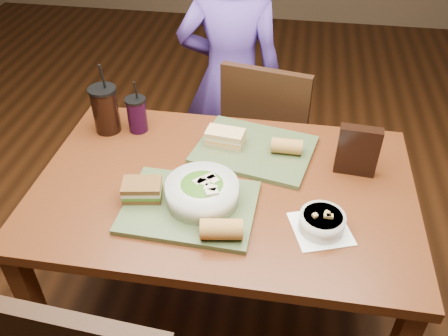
{
  "coord_description": "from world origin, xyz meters",
  "views": [
    {
      "loc": [
        0.2,
        -1.23,
        1.81
      ],
      "look_at": [
        0.0,
        0.0,
        0.82
      ],
      "focal_mm": 38.0,
      "sensor_mm": 36.0,
      "label": 1
    }
  ],
  "objects_px": {
    "cup_berry": "(137,114)",
    "dining_table": "(224,203)",
    "baguette_far": "(287,146)",
    "chip_bag": "(358,151)",
    "tray_near": "(190,207)",
    "baguette_near": "(221,229)",
    "tray_far": "(254,150)",
    "cup_cola": "(105,109)",
    "diner": "(230,80)",
    "sandwich_far": "(225,137)",
    "soup_bowl": "(322,222)",
    "chair_far": "(264,137)",
    "salad_bowl": "(202,191)",
    "sandwich_near": "(142,190)"
  },
  "relations": [
    {
      "from": "salad_bowl",
      "to": "sandwich_near",
      "type": "height_order",
      "value": "salad_bowl"
    },
    {
      "from": "tray_far",
      "to": "salad_bowl",
      "type": "xyz_separation_m",
      "value": [
        -0.14,
        -0.32,
        0.05
      ]
    },
    {
      "from": "sandwich_far",
      "to": "baguette_near",
      "type": "xyz_separation_m",
      "value": [
        0.07,
        -0.48,
        0.0
      ]
    },
    {
      "from": "soup_bowl",
      "to": "chip_bag",
      "type": "bearing_deg",
      "value": 69.68
    },
    {
      "from": "cup_berry",
      "to": "chip_bag",
      "type": "relative_size",
      "value": 1.18
    },
    {
      "from": "diner",
      "to": "sandwich_near",
      "type": "relative_size",
      "value": 10.2
    },
    {
      "from": "diner",
      "to": "sandwich_far",
      "type": "distance_m",
      "value": 0.63
    },
    {
      "from": "chair_far",
      "to": "chip_bag",
      "type": "distance_m",
      "value": 0.71
    },
    {
      "from": "baguette_far",
      "to": "chip_bag",
      "type": "bearing_deg",
      "value": -12.13
    },
    {
      "from": "cup_cola",
      "to": "chip_bag",
      "type": "bearing_deg",
      "value": -6.87
    },
    {
      "from": "baguette_near",
      "to": "chip_bag",
      "type": "height_order",
      "value": "chip_bag"
    },
    {
      "from": "tray_near",
      "to": "cup_cola",
      "type": "distance_m",
      "value": 0.58
    },
    {
      "from": "tray_near",
      "to": "baguette_near",
      "type": "relative_size",
      "value": 3.33
    },
    {
      "from": "sandwich_far",
      "to": "salad_bowl",
      "type": "bearing_deg",
      "value": -93.92
    },
    {
      "from": "tray_far",
      "to": "baguette_far",
      "type": "relative_size",
      "value": 3.73
    },
    {
      "from": "soup_bowl",
      "to": "salad_bowl",
      "type": "bearing_deg",
      "value": 172.13
    },
    {
      "from": "chip_bag",
      "to": "tray_near",
      "type": "bearing_deg",
      "value": -147.24
    },
    {
      "from": "tray_far",
      "to": "soup_bowl",
      "type": "distance_m",
      "value": 0.45
    },
    {
      "from": "dining_table",
      "to": "sandwich_far",
      "type": "xyz_separation_m",
      "value": [
        -0.03,
        0.21,
        0.14
      ]
    },
    {
      "from": "tray_far",
      "to": "cup_cola",
      "type": "height_order",
      "value": "cup_cola"
    },
    {
      "from": "sandwich_near",
      "to": "tray_near",
      "type": "bearing_deg",
      "value": -5.16
    },
    {
      "from": "tray_near",
      "to": "baguette_far",
      "type": "distance_m",
      "value": 0.44
    },
    {
      "from": "chair_far",
      "to": "chip_bag",
      "type": "relative_size",
      "value": 4.92
    },
    {
      "from": "salad_bowl",
      "to": "cup_berry",
      "type": "height_order",
      "value": "cup_berry"
    },
    {
      "from": "sandwich_far",
      "to": "baguette_far",
      "type": "bearing_deg",
      "value": -5.14
    },
    {
      "from": "cup_berry",
      "to": "dining_table",
      "type": "bearing_deg",
      "value": -35.13
    },
    {
      "from": "chip_bag",
      "to": "salad_bowl",
      "type": "bearing_deg",
      "value": -148.15
    },
    {
      "from": "chair_far",
      "to": "salad_bowl",
      "type": "relative_size",
      "value": 3.86
    },
    {
      "from": "tray_near",
      "to": "soup_bowl",
      "type": "relative_size",
      "value": 1.93
    },
    {
      "from": "dining_table",
      "to": "salad_bowl",
      "type": "bearing_deg",
      "value": -115.07
    },
    {
      "from": "diner",
      "to": "tray_far",
      "type": "bearing_deg",
      "value": 101.26
    },
    {
      "from": "tray_far",
      "to": "cup_cola",
      "type": "bearing_deg",
      "value": 175.07
    },
    {
      "from": "tray_near",
      "to": "tray_far",
      "type": "distance_m",
      "value": 0.39
    },
    {
      "from": "chair_far",
      "to": "tray_far",
      "type": "distance_m",
      "value": 0.52
    },
    {
      "from": "salad_bowl",
      "to": "chip_bag",
      "type": "distance_m",
      "value": 0.56
    },
    {
      "from": "sandwich_near",
      "to": "sandwich_far",
      "type": "height_order",
      "value": "sandwich_near"
    },
    {
      "from": "sandwich_near",
      "to": "baguette_far",
      "type": "height_order",
      "value": "sandwich_near"
    },
    {
      "from": "salad_bowl",
      "to": "baguette_near",
      "type": "xyz_separation_m",
      "value": [
        0.09,
        -0.15,
        -0.01
      ]
    },
    {
      "from": "diner",
      "to": "sandwich_far",
      "type": "bearing_deg",
      "value": 91.54
    },
    {
      "from": "soup_bowl",
      "to": "sandwich_near",
      "type": "height_order",
      "value": "sandwich_near"
    },
    {
      "from": "tray_near",
      "to": "cup_berry",
      "type": "height_order",
      "value": "cup_berry"
    },
    {
      "from": "cup_cola",
      "to": "diner",
      "type": "bearing_deg",
      "value": 55.16
    },
    {
      "from": "salad_bowl",
      "to": "chip_bag",
      "type": "xyz_separation_m",
      "value": [
        0.5,
        0.25,
        0.03
      ]
    },
    {
      "from": "soup_bowl",
      "to": "tray_far",
      "type": "bearing_deg",
      "value": 123.87
    },
    {
      "from": "tray_far",
      "to": "baguette_near",
      "type": "distance_m",
      "value": 0.47
    },
    {
      "from": "dining_table",
      "to": "baguette_near",
      "type": "bearing_deg",
      "value": -82.38
    },
    {
      "from": "soup_bowl",
      "to": "baguette_far",
      "type": "relative_size",
      "value": 1.93
    },
    {
      "from": "tray_near",
      "to": "sandwich_far",
      "type": "height_order",
      "value": "sandwich_far"
    },
    {
      "from": "sandwich_far",
      "to": "baguette_near",
      "type": "relative_size",
      "value": 1.18
    },
    {
      "from": "tray_far",
      "to": "salad_bowl",
      "type": "height_order",
      "value": "salad_bowl"
    }
  ]
}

